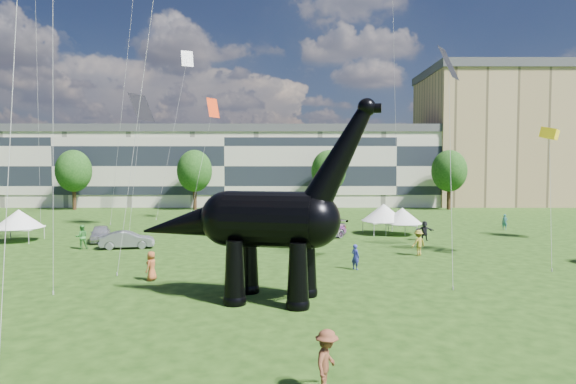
{
  "coord_description": "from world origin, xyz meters",
  "views": [
    {
      "loc": [
        1.7,
        -18.68,
        6.4
      ],
      "look_at": [
        1.78,
        8.0,
        5.0
      ],
      "focal_mm": 30.0,
      "sensor_mm": 36.0,
      "label": 1
    }
  ],
  "objects": [
    {
      "name": "ground",
      "position": [
        0.0,
        0.0,
        0.0
      ],
      "size": [
        220.0,
        220.0,
        0.0
      ],
      "primitive_type": "plane",
      "color": "#16330C",
      "rests_on": "ground"
    },
    {
      "name": "terrace_row",
      "position": [
        -8.0,
        62.0,
        6.0
      ],
      "size": [
        78.0,
        11.0,
        12.0
      ],
      "primitive_type": "cube",
      "color": "beige",
      "rests_on": "ground"
    },
    {
      "name": "apartment_block",
      "position": [
        40.0,
        65.0,
        11.0
      ],
      "size": [
        28.0,
        18.0,
        22.0
      ],
      "primitive_type": "cube",
      "color": "tan",
      "rests_on": "ground"
    },
    {
      "name": "tree_far_left",
      "position": [
        -30.0,
        53.0,
        6.29
      ],
      "size": [
        5.2,
        5.2,
        9.44
      ],
      "color": "#382314",
      "rests_on": "ground"
    },
    {
      "name": "tree_mid_left",
      "position": [
        -12.0,
        53.0,
        6.29
      ],
      "size": [
        5.2,
        5.2,
        9.44
      ],
      "color": "#382314",
      "rests_on": "ground"
    },
    {
      "name": "tree_mid_right",
      "position": [
        8.0,
        53.0,
        6.29
      ],
      "size": [
        5.2,
        5.2,
        9.44
      ],
      "color": "#382314",
      "rests_on": "ground"
    },
    {
      "name": "tree_far_right",
      "position": [
        26.0,
        53.0,
        6.29
      ],
      "size": [
        5.2,
        5.2,
        9.44
      ],
      "color": "#382314",
      "rests_on": "ground"
    },
    {
      "name": "dinosaur_sculpture",
      "position": [
        0.48,
        4.25,
        3.73
      ],
      "size": [
        12.09,
        4.59,
        9.87
      ],
      "rotation": [
        0.0,
        0.0,
        -0.23
      ],
      "color": "black",
      "rests_on": "ground"
    },
    {
      "name": "car_silver",
      "position": [
        -14.23,
        22.27,
        0.7
      ],
      "size": [
        2.86,
        4.39,
        1.39
      ],
      "primitive_type": "imported",
      "rotation": [
        0.0,
        0.0,
        0.33
      ],
      "color": "silver",
      "rests_on": "ground"
    },
    {
      "name": "car_grey",
      "position": [
        -10.81,
        18.82,
        0.68
      ],
      "size": [
        4.31,
        2.25,
        1.35
      ],
      "primitive_type": "imported",
      "rotation": [
        0.0,
        0.0,
        1.78
      ],
      "color": "gray",
      "rests_on": "ground"
    },
    {
      "name": "car_white",
      "position": [
        -2.67,
        29.22,
        0.75
      ],
      "size": [
        5.71,
        3.28,
        1.5
      ],
      "primitive_type": "imported",
      "rotation": [
        0.0,
        0.0,
        1.72
      ],
      "color": "white",
      "rests_on": "ground"
    },
    {
      "name": "car_dark",
      "position": [
        4.73,
        23.7,
        0.8
      ],
      "size": [
        5.49,
        5.51,
        1.61
      ],
      "primitive_type": "imported",
      "rotation": [
        0.0,
        0.0,
        -0.78
      ],
      "color": "#595960",
      "rests_on": "ground"
    },
    {
      "name": "gazebo_near",
      "position": [
        10.96,
        26.94,
        2.03
      ],
      "size": [
        4.81,
        4.81,
        2.89
      ],
      "rotation": [
        0.0,
        0.0,
        0.18
      ],
      "color": "white",
      "rests_on": "ground"
    },
    {
      "name": "gazebo_far",
      "position": [
        12.57,
        26.23,
        1.8
      ],
      "size": [
        4.59,
        4.59,
        2.56
      ],
      "rotation": [
        0.0,
        0.0,
        -0.3
      ],
      "color": "silver",
      "rests_on": "ground"
    },
    {
      "name": "gazebo_left",
      "position": [
        -21.23,
        22.33,
        1.94
      ],
      "size": [
        4.18,
        4.18,
        2.76
      ],
      "rotation": [
        0.0,
        0.0,
        0.06
      ],
      "color": "white",
      "rests_on": "ground"
    },
    {
      "name": "visitors",
      "position": [
        -3.18,
        14.73,
        0.9
      ],
      "size": [
        55.83,
        36.51,
        1.9
      ],
      "color": "brown",
      "rests_on": "ground"
    }
  ]
}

